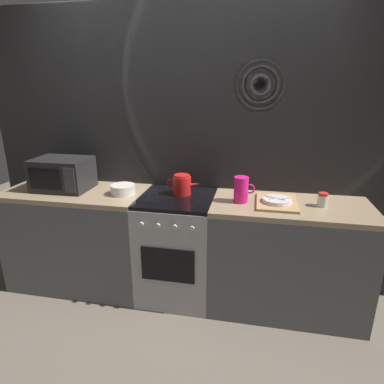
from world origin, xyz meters
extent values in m
plane|color=#6B6054|center=(0.00, 0.00, 0.00)|extent=(8.00, 8.00, 0.00)
cube|color=gray|center=(0.00, 0.33, 1.20)|extent=(3.60, 0.05, 2.40)
cube|color=#BCBCC1|center=(0.00, 0.30, 1.20)|extent=(3.58, 0.01, 2.39)
cube|color=#515459|center=(-0.90, 0.00, 0.43)|extent=(1.20, 0.60, 0.86)
cube|color=#9E8466|center=(-0.90, 0.00, 0.88)|extent=(1.20, 0.60, 0.04)
cube|color=#9E9EA3|center=(0.00, 0.00, 0.43)|extent=(0.60, 0.60, 0.87)
cube|color=black|center=(0.00, 0.00, 0.89)|extent=(0.59, 0.59, 0.03)
cube|color=black|center=(0.00, -0.30, 0.45)|extent=(0.42, 0.01, 0.28)
cylinder|color=#B7B7BC|center=(-0.19, -0.32, 0.78)|extent=(0.04, 0.02, 0.04)
cylinder|color=#B7B7BC|center=(-0.06, -0.32, 0.78)|extent=(0.04, 0.02, 0.04)
cylinder|color=#B7B7BC|center=(0.06, -0.32, 0.78)|extent=(0.04, 0.02, 0.04)
cylinder|color=#B7B7BC|center=(0.19, -0.32, 0.78)|extent=(0.04, 0.02, 0.04)
cube|color=#515459|center=(0.90, 0.00, 0.43)|extent=(1.20, 0.60, 0.86)
cube|color=#9E8466|center=(0.90, 0.00, 0.88)|extent=(1.20, 0.60, 0.04)
cube|color=black|center=(-1.00, 0.02, 1.04)|extent=(0.46, 0.34, 0.27)
cube|color=black|center=(-1.06, -0.16, 1.04)|extent=(0.28, 0.01, 0.17)
cube|color=#333338|center=(-0.84, -0.16, 1.04)|extent=(0.09, 0.01, 0.21)
cylinder|color=red|center=(0.03, 0.08, 0.98)|extent=(0.15, 0.15, 0.15)
cylinder|color=red|center=(0.03, 0.08, 1.06)|extent=(0.13, 0.13, 0.02)
cone|color=red|center=(0.14, 0.08, 0.99)|extent=(0.10, 0.04, 0.05)
torus|color=red|center=(-0.06, 0.08, 0.98)|extent=(0.08, 0.01, 0.08)
cylinder|color=silver|center=(-0.45, -0.02, 0.94)|extent=(0.20, 0.20, 0.08)
cylinder|color=#E5197A|center=(0.51, -0.02, 1.00)|extent=(0.11, 0.11, 0.20)
torus|color=#E5197A|center=(0.58, -0.02, 1.01)|extent=(0.08, 0.01, 0.08)
cube|color=tan|center=(0.79, 0.00, 0.91)|extent=(0.30, 0.40, 0.02)
cylinder|color=silver|center=(0.79, -0.02, 0.93)|extent=(0.22, 0.22, 0.01)
cylinder|color=silver|center=(0.79, -0.02, 0.94)|extent=(0.21, 0.21, 0.01)
cylinder|color=silver|center=(0.81, -0.02, 0.95)|extent=(0.16, 0.07, 0.01)
cube|color=silver|center=(0.77, -0.01, 0.95)|extent=(0.16, 0.09, 0.00)
cylinder|color=silver|center=(1.12, 0.01, 0.94)|extent=(0.08, 0.08, 0.08)
cylinder|color=red|center=(1.12, 0.01, 0.99)|extent=(0.07, 0.07, 0.02)
camera|label=1|loc=(0.61, -2.41, 1.76)|focal=30.53mm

